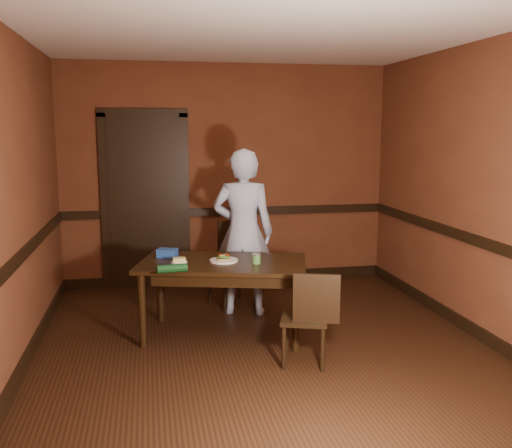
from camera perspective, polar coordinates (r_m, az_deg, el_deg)
name	(u,v)px	position (r m, az deg, el deg)	size (l,w,h in m)	color
floor	(263,347)	(5.18, 0.74, -12.17)	(4.00, 4.50, 0.01)	black
ceiling	(264,31)	(4.88, 0.81, 18.78)	(4.00, 4.50, 0.01)	silver
wall_back	(227,175)	(7.06, -2.90, 4.89)	(4.00, 0.02, 2.70)	brown
wall_front	(360,250)	(2.71, 10.37, -2.60)	(4.00, 0.02, 2.70)	brown
wall_left	(14,201)	(4.86, -23.01, 2.10)	(0.02, 4.50, 2.70)	brown
wall_right	(478,191)	(5.60, 21.28, 3.08)	(0.02, 4.50, 2.70)	brown
dado_back	(228,211)	(7.09, -2.86, 1.26)	(4.00, 0.03, 0.10)	black
dado_left	(20,257)	(4.93, -22.50, -3.08)	(0.03, 4.50, 0.10)	black
dado_right	(473,239)	(5.66, 20.88, -1.45)	(0.03, 4.50, 0.10)	black
baseboard_back	(228,277)	(7.26, -2.80, -5.32)	(4.00, 0.03, 0.12)	black
baseboard_left	(27,357)	(5.17, -21.90, -12.22)	(0.03, 4.50, 0.12)	black
baseboard_right	(468,326)	(5.86, 20.40, -9.54)	(0.03, 4.50, 0.12)	black
door	(145,198)	(6.98, -11.01, 2.55)	(1.05, 0.07, 2.20)	black
dining_table	(223,299)	(5.35, -3.30, -7.45)	(1.51, 0.85, 0.71)	black
chair_far	(232,264)	(6.22, -2.38, -4.02)	(0.43, 0.43, 0.92)	black
chair_near	(304,317)	(4.73, 4.86, -9.21)	(0.37, 0.37, 0.79)	black
person	(243,232)	(5.88, -1.29, -0.83)	(0.63, 0.41, 1.72)	#AEC4E6
sandwich_plate	(224,259)	(5.26, -3.25, -3.55)	(0.26, 0.26, 0.06)	white
sauce_jar	(256,258)	(5.16, 0.04, -3.46)	(0.08, 0.08, 0.09)	#509443
cheese_saucer	(179,261)	(5.25, -7.69, -3.65)	(0.15, 0.15, 0.05)	white
food_tub	(167,253)	(5.48, -8.86, -2.88)	(0.22, 0.19, 0.08)	blue
wrapped_veg	(172,268)	(4.89, -8.38, -4.42)	(0.07, 0.07, 0.26)	#0E3A18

